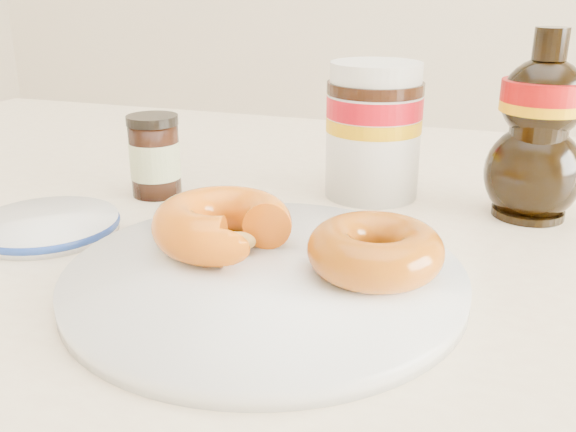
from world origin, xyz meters
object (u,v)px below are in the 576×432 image
(dark_jar, at_px, (155,156))
(nutella_jar, at_px, (374,125))
(blue_rim_saucer, at_px, (47,225))
(plate, at_px, (265,277))
(donut_bitten, at_px, (222,224))
(donut_whole, at_px, (375,250))
(syrup_bottle, at_px, (539,126))
(dining_table, at_px, (323,326))

(dark_jar, bearing_deg, nutella_jar, 18.67)
(dark_jar, distance_m, blue_rim_saucer, 0.13)
(dark_jar, bearing_deg, plate, -41.89)
(donut_bitten, xyz_separation_m, nutella_jar, (0.07, 0.20, 0.04))
(donut_whole, height_order, syrup_bottle, syrup_bottle)
(plate, xyz_separation_m, donut_bitten, (-0.04, 0.03, 0.02))
(syrup_bottle, relative_size, dark_jar, 2.08)
(donut_bitten, relative_size, donut_whole, 1.12)
(donut_bitten, bearing_deg, plate, -45.55)
(donut_bitten, height_order, nutella_jar, nutella_jar)
(nutella_jar, bearing_deg, plate, -97.01)
(plate, bearing_deg, donut_whole, 14.93)
(donut_bitten, relative_size, nutella_jar, 0.80)
(blue_rim_saucer, bearing_deg, donut_whole, -3.34)
(syrup_bottle, bearing_deg, nutella_jar, 174.90)
(donut_whole, xyz_separation_m, nutella_jar, (-0.05, 0.20, 0.04))
(dining_table, bearing_deg, blue_rim_saucer, -164.22)
(nutella_jar, bearing_deg, syrup_bottle, -5.10)
(plate, bearing_deg, dark_jar, 138.11)
(donut_bitten, distance_m, donut_whole, 0.12)
(donut_whole, height_order, nutella_jar, nutella_jar)
(dark_jar, bearing_deg, donut_bitten, -44.76)
(blue_rim_saucer, bearing_deg, dark_jar, 72.58)
(syrup_bottle, distance_m, blue_rim_saucer, 0.43)
(dining_table, height_order, blue_rim_saucer, blue_rim_saucer)
(plate, height_order, syrup_bottle, syrup_bottle)
(donut_whole, relative_size, syrup_bottle, 0.56)
(nutella_jar, xyz_separation_m, syrup_bottle, (0.15, -0.01, 0.01))
(dining_table, xyz_separation_m, dark_jar, (-0.19, 0.06, 0.12))
(dining_table, distance_m, syrup_bottle, 0.25)
(nutella_jar, bearing_deg, dark_jar, -161.33)
(plate, bearing_deg, blue_rim_saucer, 170.32)
(plate, xyz_separation_m, syrup_bottle, (0.17, 0.21, 0.07))
(donut_bitten, distance_m, syrup_bottle, 0.29)
(donut_bitten, distance_m, nutella_jar, 0.21)
(donut_bitten, height_order, blue_rim_saucer, donut_bitten)
(syrup_bottle, bearing_deg, donut_bitten, -139.92)
(dark_jar, bearing_deg, donut_whole, -28.94)
(nutella_jar, bearing_deg, blue_rim_saucer, -141.82)
(plate, distance_m, blue_rim_saucer, 0.21)
(plate, height_order, dark_jar, dark_jar)
(dining_table, distance_m, donut_whole, 0.15)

